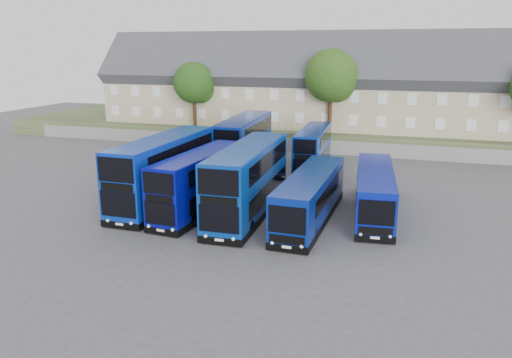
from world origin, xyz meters
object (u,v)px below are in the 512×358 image
object	(u,v)px
tree_west	(195,84)
dd_front_left	(164,172)
coach_east_a	(310,198)
dd_front_mid	(200,183)
tree_mid	(333,78)

from	to	relation	value
tree_west	dd_front_left	bearing A→B (deg)	-71.52
dd_front_left	tree_west	world-z (taller)	tree_west
coach_east_a	tree_west	xyz separation A→B (m)	(-18.59, 23.18, 5.47)
dd_front_mid	tree_west	size ratio (longest dim) A/B	1.39
coach_east_a	tree_mid	distance (m)	24.69
dd_front_left	coach_east_a	distance (m)	11.13
tree_mid	dd_front_mid	bearing A→B (deg)	-102.06
coach_east_a	tree_mid	world-z (taller)	tree_mid
dd_front_left	tree_mid	world-z (taller)	tree_mid
dd_front_left	tree_mid	bearing A→B (deg)	70.28
dd_front_mid	coach_east_a	xyz separation A→B (m)	(7.73, 0.41, -0.47)
dd_front_left	coach_east_a	bearing A→B (deg)	-3.02
tree_west	tree_mid	size ratio (longest dim) A/B	0.83
coach_east_a	tree_west	distance (m)	30.21
coach_east_a	tree_mid	size ratio (longest dim) A/B	1.29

